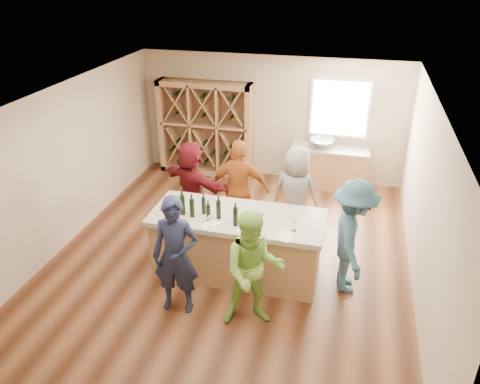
% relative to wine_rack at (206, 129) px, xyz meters
% --- Properties ---
extents(floor, '(6.00, 7.00, 0.10)m').
position_rel_wine_rack_xyz_m(floor, '(1.50, -3.27, -1.15)').
color(floor, brown).
rests_on(floor, ground).
extents(ceiling, '(6.00, 7.00, 0.10)m').
position_rel_wine_rack_xyz_m(ceiling, '(1.50, -3.27, 1.75)').
color(ceiling, white).
rests_on(ceiling, ground).
extents(wall_back, '(6.00, 0.10, 2.80)m').
position_rel_wine_rack_xyz_m(wall_back, '(1.50, 0.28, 0.30)').
color(wall_back, '#C0AB8B').
rests_on(wall_back, ground).
extents(wall_front, '(6.00, 0.10, 2.80)m').
position_rel_wine_rack_xyz_m(wall_front, '(1.50, -6.82, 0.30)').
color(wall_front, '#C0AB8B').
rests_on(wall_front, ground).
extents(wall_left, '(0.10, 7.00, 2.80)m').
position_rel_wine_rack_xyz_m(wall_left, '(-1.55, -3.27, 0.30)').
color(wall_left, '#C0AB8B').
rests_on(wall_left, ground).
extents(wall_right, '(0.10, 7.00, 2.80)m').
position_rel_wine_rack_xyz_m(wall_right, '(4.55, -3.27, 0.30)').
color(wall_right, '#C0AB8B').
rests_on(wall_right, ground).
extents(window_frame, '(1.30, 0.06, 1.30)m').
position_rel_wine_rack_xyz_m(window_frame, '(3.00, 0.20, 0.65)').
color(window_frame, white).
rests_on(window_frame, wall_back).
extents(window_pane, '(1.18, 0.01, 1.18)m').
position_rel_wine_rack_xyz_m(window_pane, '(3.00, 0.17, 0.65)').
color(window_pane, white).
rests_on(window_pane, wall_back).
extents(wine_rack, '(2.20, 0.45, 2.20)m').
position_rel_wine_rack_xyz_m(wine_rack, '(0.00, 0.00, 0.00)').
color(wine_rack, '#A2764D').
rests_on(wine_rack, floor).
extents(back_counter_base, '(1.60, 0.58, 0.86)m').
position_rel_wine_rack_xyz_m(back_counter_base, '(2.90, -0.07, -0.67)').
color(back_counter_base, '#A2764D').
rests_on(back_counter_base, floor).
extents(back_counter_top, '(1.70, 0.62, 0.06)m').
position_rel_wine_rack_xyz_m(back_counter_top, '(2.90, -0.07, -0.21)').
color(back_counter_top, '#A59887').
rests_on(back_counter_top, back_counter_base).
extents(sink, '(0.54, 0.54, 0.19)m').
position_rel_wine_rack_xyz_m(sink, '(2.70, -0.07, -0.09)').
color(sink, silver).
rests_on(sink, back_counter_top).
extents(faucet, '(0.02, 0.02, 0.30)m').
position_rel_wine_rack_xyz_m(faucet, '(2.70, 0.11, -0.03)').
color(faucet, silver).
rests_on(faucet, back_counter_top).
extents(tasting_counter_base, '(2.60, 1.00, 1.00)m').
position_rel_wine_rack_xyz_m(tasting_counter_base, '(1.72, -3.73, -0.60)').
color(tasting_counter_base, '#A2764D').
rests_on(tasting_counter_base, floor).
extents(tasting_counter_top, '(2.72, 1.12, 0.08)m').
position_rel_wine_rack_xyz_m(tasting_counter_top, '(1.72, -3.73, -0.06)').
color(tasting_counter_top, '#A59887').
rests_on(tasting_counter_top, tasting_counter_base).
extents(wine_bottle_a, '(0.10, 0.10, 0.32)m').
position_rel_wine_rack_xyz_m(wine_bottle_a, '(0.89, -3.90, 0.14)').
color(wine_bottle_a, black).
rests_on(wine_bottle_a, tasting_counter_top).
extents(wine_bottle_b, '(0.09, 0.09, 0.30)m').
position_rel_wine_rack_xyz_m(wine_bottle_b, '(1.06, -3.93, 0.13)').
color(wine_bottle_b, black).
rests_on(wine_bottle_b, tasting_counter_top).
extents(wine_bottle_c, '(0.07, 0.07, 0.27)m').
position_rel_wine_rack_xyz_m(wine_bottle_c, '(1.20, -3.80, 0.12)').
color(wine_bottle_c, black).
rests_on(wine_bottle_c, tasting_counter_top).
extents(wine_bottle_d, '(0.08, 0.08, 0.26)m').
position_rel_wine_rack_xyz_m(wine_bottle_d, '(1.34, -3.99, 0.11)').
color(wine_bottle_d, black).
rests_on(wine_bottle_d, tasting_counter_top).
extents(wine_bottle_e, '(0.09, 0.09, 0.30)m').
position_rel_wine_rack_xyz_m(wine_bottle_e, '(1.47, -3.88, 0.13)').
color(wine_bottle_e, black).
rests_on(wine_bottle_e, tasting_counter_top).
extents(wine_glass_a, '(0.09, 0.09, 0.20)m').
position_rel_wine_rack_xyz_m(wine_glass_a, '(1.42, -4.19, 0.08)').
color(wine_glass_a, white).
rests_on(wine_glass_a, tasting_counter_top).
extents(wine_glass_b, '(0.09, 0.09, 0.17)m').
position_rel_wine_rack_xyz_m(wine_glass_b, '(1.97, -4.20, 0.07)').
color(wine_glass_b, white).
rests_on(wine_glass_b, tasting_counter_top).
extents(wine_glass_d, '(0.08, 0.08, 0.18)m').
position_rel_wine_rack_xyz_m(wine_glass_d, '(2.15, -3.89, 0.07)').
color(wine_glass_d, white).
rests_on(wine_glass_d, tasting_counter_top).
extents(wine_glass_e, '(0.08, 0.08, 0.17)m').
position_rel_wine_rack_xyz_m(wine_glass_e, '(2.65, -3.96, 0.06)').
color(wine_glass_e, white).
rests_on(wine_glass_e, tasting_counter_top).
extents(tasting_menu_a, '(0.28, 0.32, 0.00)m').
position_rel_wine_rack_xyz_m(tasting_menu_a, '(1.39, -4.10, -0.02)').
color(tasting_menu_a, white).
rests_on(tasting_menu_a, tasting_counter_top).
extents(tasting_menu_b, '(0.32, 0.36, 0.00)m').
position_rel_wine_rack_xyz_m(tasting_menu_b, '(1.97, -4.11, -0.02)').
color(tasting_menu_b, white).
rests_on(tasting_menu_b, tasting_counter_top).
extents(tasting_menu_c, '(0.28, 0.33, 0.00)m').
position_rel_wine_rack_xyz_m(tasting_menu_c, '(2.54, -4.15, -0.02)').
color(tasting_menu_c, white).
rests_on(tasting_menu_c, tasting_counter_top).
extents(person_near_left, '(0.71, 0.55, 1.82)m').
position_rel_wine_rack_xyz_m(person_near_left, '(1.10, -4.77, -0.19)').
color(person_near_left, '#191E38').
rests_on(person_near_left, floor).
extents(person_near_right, '(0.95, 0.70, 1.76)m').
position_rel_wine_rack_xyz_m(person_near_right, '(2.22, -4.78, -0.22)').
color(person_near_right, '#8CC64C').
rests_on(person_near_right, floor).
extents(person_server, '(0.71, 1.25, 1.84)m').
position_rel_wine_rack_xyz_m(person_server, '(3.49, -3.69, -0.18)').
color(person_server, '#335972').
rests_on(person_server, floor).
extents(person_far_mid, '(1.12, 0.64, 1.85)m').
position_rel_wine_rack_xyz_m(person_far_mid, '(1.45, -2.51, -0.18)').
color(person_far_mid, '#994C19').
rests_on(person_far_mid, floor).
extents(person_far_right, '(0.98, 0.74, 1.80)m').
position_rel_wine_rack_xyz_m(person_far_right, '(2.47, -2.47, -0.20)').
color(person_far_right, slate).
rests_on(person_far_right, floor).
extents(person_far_left, '(1.69, 1.20, 1.73)m').
position_rel_wine_rack_xyz_m(person_far_left, '(0.52, -2.46, -0.24)').
color(person_far_left, '#590F14').
rests_on(person_far_left, floor).
extents(wine_bottle_f, '(0.07, 0.07, 0.30)m').
position_rel_wine_rack_xyz_m(wine_bottle_f, '(1.77, -4.03, 0.13)').
color(wine_bottle_f, black).
rests_on(wine_bottle_f, tasting_counter_top).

